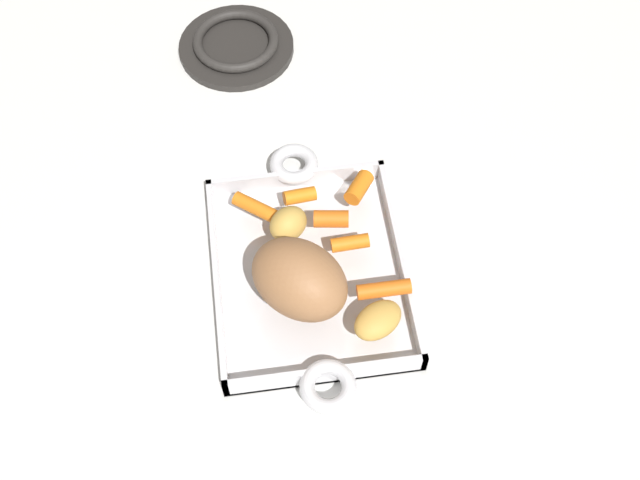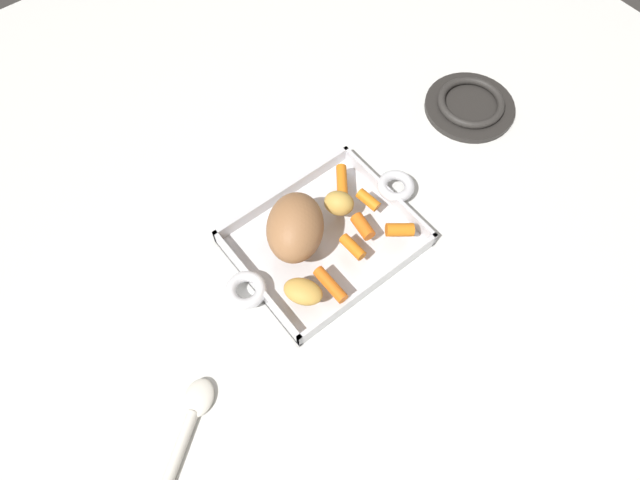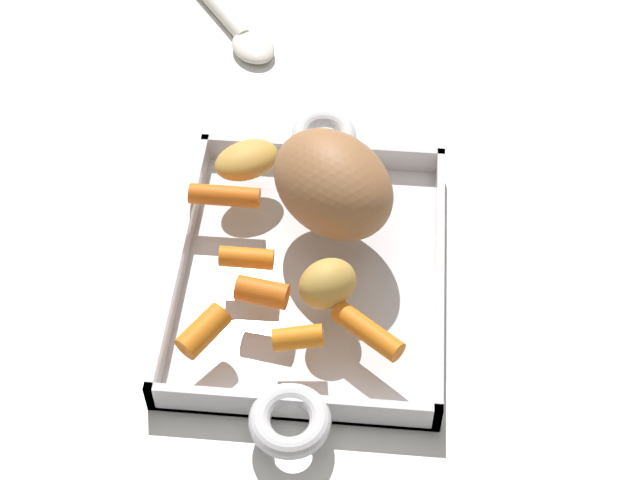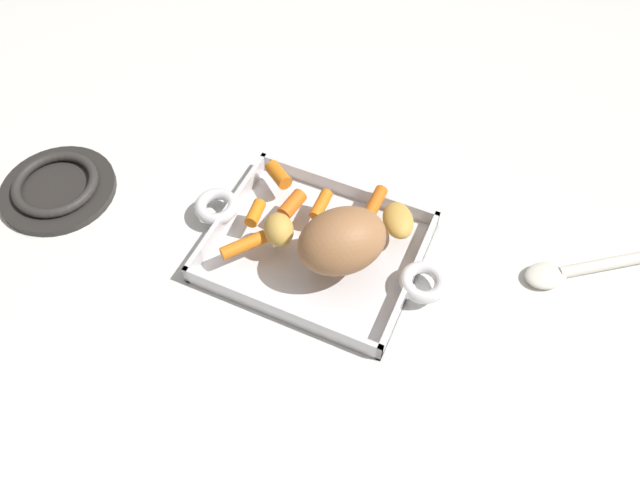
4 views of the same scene
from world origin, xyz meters
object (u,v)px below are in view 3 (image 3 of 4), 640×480
Objects in this scene: potato_halved at (247,160)px; baby_carrot_short at (368,331)px; baby_carrot_center_left at (303,338)px; baby_carrot_southwest at (262,292)px; serving_spoon at (227,17)px; roasting_dish at (309,272)px; baby_carrot_northeast at (225,196)px; baby_carrot_center_right at (247,258)px; potato_golden_small at (328,284)px; baby_carrot_southeast at (203,331)px; pork_roast at (333,184)px.

baby_carrot_short is at bearing -145.54° from potato_halved.
potato_halved is at bearing 20.39° from baby_carrot_center_left.
baby_carrot_southwest is 0.43m from serving_spoon.
baby_carrot_short reaches higher than roasting_dish.
baby_carrot_northeast is 1.57× the size of baby_carrot_center_left.
baby_carrot_center_right is at bearing -172.65° from potato_halved.
serving_spoon is at bearing 20.02° from potato_golden_small.
baby_carrot_center_left is at bearing 102.38° from baby_carrot_short.
baby_carrot_southeast reaches higher than baby_carrot_northeast.
baby_carrot_center_left reaches higher than roasting_dish.
baby_carrot_short is 1.48× the size of baby_carrot_southwest.
potato_golden_small is at bearing -16.25° from serving_spoon.
serving_spoon is at bearing 19.53° from roasting_dish.
potato_golden_small is at bearing 44.35° from baby_carrot_short.
baby_carrot_southeast reaches higher than baby_carrot_center_right.
baby_carrot_center_right is (0.07, 0.11, -0.00)m from baby_carrot_short.
roasting_dish is 0.12m from potato_halved.
baby_carrot_southeast reaches higher than serving_spoon.
baby_carrot_northeast is 1.47× the size of baby_carrot_southwest.
serving_spoon is (0.41, 0.15, -0.05)m from potato_golden_small.
potato_halved reaches higher than roasting_dish.
pork_roast is at bearing -20.38° from roasting_dish.
potato_golden_small reaches higher than baby_carrot_southwest.
baby_carrot_center_left is (-0.15, -0.09, 0.00)m from baby_carrot_northeast.
baby_carrot_northeast is at bearing 1.97° from baby_carrot_southeast.
baby_carrot_center_right is at bearing 26.03° from baby_carrot_southwest.
potato_golden_small reaches higher than baby_carrot_center_left.
baby_carrot_northeast is 1.38× the size of baby_carrot_center_right.
roasting_dish is 0.11m from baby_carrot_northeast.
baby_carrot_northeast is at bearing 22.93° from baby_carrot_center_right.
pork_roast is 1.86× the size of baby_carrot_short.
roasting_dish reaches higher than serving_spoon.
baby_carrot_center_right is 0.11m from potato_halved.
baby_carrot_southeast is at bearing 90.91° from baby_carrot_center_left.
baby_carrot_center_right is at bearing 58.12° from baby_carrot_short.
roasting_dish is at bearing -33.48° from baby_carrot_southwest.
potato_halved is (0.19, -0.01, 0.00)m from baby_carrot_southeast.
baby_carrot_southeast is 0.46m from serving_spoon.
baby_carrot_center_left reaches higher than serving_spoon.
potato_halved reaches higher than serving_spoon.
baby_carrot_center_left is at bearing -20.10° from serving_spoon.
potato_golden_small is (0.01, -0.05, 0.01)m from baby_carrot_southwest.
baby_carrot_center_left is at bearing -159.61° from potato_halved.
roasting_dish is 1.89× the size of serving_spoon.
baby_carrot_short reaches higher than serving_spoon.
baby_carrot_southeast is at bearing 135.35° from baby_carrot_southwest.
baby_carrot_center_left is (-0.09, -0.00, 0.03)m from roasting_dish.
baby_carrot_southwest is at bearing -155.98° from baby_carrot_northeast.
potato_halved reaches higher than baby_carrot_short.
pork_roast is 0.14m from baby_carrot_short.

